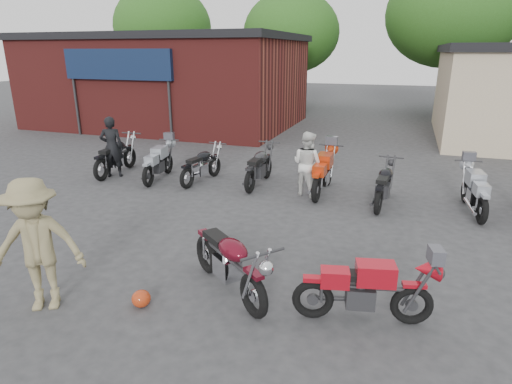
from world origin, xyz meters
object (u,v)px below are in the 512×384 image
(vintage_motorcycle, at_px, (229,258))
(row_bike_4, at_px, (323,170))
(helmet, at_px, (141,299))
(row_bike_1, at_px, (158,161))
(row_bike_3, at_px, (259,164))
(person_dark, at_px, (112,147))
(person_light, at_px, (307,164))
(sportbike, at_px, (366,287))
(row_bike_2, at_px, (202,163))
(row_bike_5, at_px, (384,182))
(row_bike_0, at_px, (116,154))
(person_tan, at_px, (36,246))
(row_bike_6, at_px, (475,189))

(vintage_motorcycle, height_order, row_bike_4, row_bike_4)
(helmet, xyz_separation_m, row_bike_1, (-3.18, 5.71, 0.43))
(row_bike_1, xyz_separation_m, row_bike_3, (2.88, 0.44, 0.02))
(person_dark, xyz_separation_m, person_light, (5.69, 0.20, -0.07))
(sportbike, relative_size, row_bike_2, 0.98)
(row_bike_3, bearing_deg, person_dark, 97.75)
(sportbike, height_order, helmet, sportbike)
(vintage_motorcycle, relative_size, row_bike_3, 1.02)
(helmet, height_order, person_dark, person_dark)
(person_dark, relative_size, row_bike_3, 0.88)
(vintage_motorcycle, distance_m, helmet, 1.38)
(helmet, height_order, row_bike_5, row_bike_5)
(vintage_motorcycle, relative_size, sportbike, 1.13)
(person_dark, relative_size, row_bike_5, 0.92)
(sportbike, bearing_deg, row_bike_0, 133.54)
(helmet, relative_size, person_light, 0.17)
(row_bike_0, bearing_deg, person_tan, -155.34)
(helmet, distance_m, row_bike_2, 6.22)
(row_bike_4, bearing_deg, row_bike_3, 87.09)
(helmet, relative_size, row_bike_0, 0.13)
(row_bike_3, bearing_deg, row_bike_0, 93.99)
(person_light, relative_size, row_bike_2, 0.88)
(person_light, relative_size, person_tan, 0.84)
(person_tan, xyz_separation_m, row_bike_6, (6.25, 6.23, -0.40))
(vintage_motorcycle, relative_size, row_bike_4, 0.98)
(row_bike_1, bearing_deg, person_tan, -171.22)
(vintage_motorcycle, relative_size, person_dark, 1.16)
(row_bike_1, bearing_deg, row_bike_3, -89.63)
(person_light, bearing_deg, person_tan, 91.20)
(vintage_motorcycle, height_order, row_bike_5, vintage_motorcycle)
(row_bike_1, height_order, row_bike_5, row_bike_1)
(sportbike, xyz_separation_m, row_bike_5, (-0.05, 4.92, 0.03))
(sportbike, distance_m, helmet, 3.16)
(row_bike_3, height_order, row_bike_4, row_bike_4)
(row_bike_1, relative_size, row_bike_3, 0.96)
(person_light, distance_m, row_bike_0, 5.80)
(helmet, distance_m, row_bike_3, 6.17)
(person_tan, relative_size, row_bike_3, 0.97)
(vintage_motorcycle, bearing_deg, row_bike_3, 143.14)
(row_bike_0, distance_m, row_bike_6, 9.66)
(helmet, relative_size, row_bike_5, 0.14)
(row_bike_4, bearing_deg, person_tan, 157.75)
(sportbike, distance_m, person_light, 5.42)
(sportbike, distance_m, row_bike_6, 5.41)
(person_tan, relative_size, row_bike_4, 0.92)
(vintage_motorcycle, xyz_separation_m, row_bike_1, (-4.25, 4.96, -0.04))
(person_tan, relative_size, row_bike_1, 1.01)
(person_tan, distance_m, row_bike_3, 6.69)
(person_dark, distance_m, row_bike_3, 4.35)
(row_bike_3, bearing_deg, row_bike_5, -99.23)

